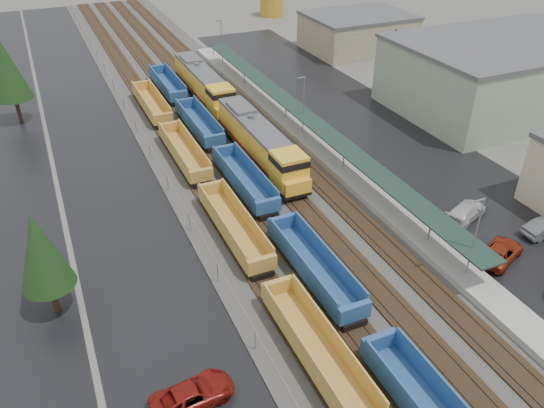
{
  "coord_description": "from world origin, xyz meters",
  "views": [
    {
      "loc": [
        -19.12,
        -4.45,
        29.23
      ],
      "look_at": [
        -1.76,
        34.36,
        2.0
      ],
      "focal_mm": 35.0,
      "sensor_mm": 36.0,
      "label": 1
    }
  ],
  "objects": [
    {
      "name": "tree_east",
      "position": [
        28.0,
        58.0,
        6.47
      ],
      "size": [
        4.4,
        4.4,
        10.0
      ],
      "color": "#332316",
      "rests_on": "ground"
    },
    {
      "name": "parked_car_west_c",
      "position": [
        -14.8,
        17.59,
        0.76
      ],
      "size": [
        3.16,
        5.71,
        1.51
      ],
      "primitive_type": "imported",
      "rotation": [
        0.0,
        0.0,
        1.69
      ],
      "color": "maroon",
      "rests_on": "ground"
    },
    {
      "name": "west_parking_lot",
      "position": [
        -15.0,
        60.0,
        0.01
      ],
      "size": [
        10.0,
        160.0,
        0.02
      ],
      "primitive_type": "cube",
      "color": "black",
      "rests_on": "ground"
    },
    {
      "name": "east_commuter_lot",
      "position": [
        19.0,
        50.0,
        0.01
      ],
      "size": [
        16.0,
        100.0,
        0.02
      ],
      "primitive_type": "cube",
      "color": "black",
      "rests_on": "ground"
    },
    {
      "name": "well_string_yellow",
      "position": [
        -6.0,
        25.39,
        1.16
      ],
      "size": [
        2.63,
        95.49,
        2.33
      ],
      "color": "#BE8034",
      "rests_on": "ground"
    },
    {
      "name": "chainlink_fence",
      "position": [
        -9.5,
        58.44,
        1.61
      ],
      "size": [
        0.08,
        160.04,
        2.02
      ],
      "color": "gray",
      "rests_on": "ground"
    },
    {
      "name": "parked_car_east_c",
      "position": [
        15.75,
        27.14,
        0.79
      ],
      "size": [
        4.06,
        5.9,
        1.58
      ],
      "primitive_type": "imported",
      "rotation": [
        0.0,
        0.0,
        1.95
      ],
      "color": "silver",
      "rests_on": "ground"
    },
    {
      "name": "industrial_buildings",
      "position": [
        37.76,
        45.85,
        4.25
      ],
      "size": [
        32.52,
        75.3,
        9.5
      ],
      "color": "#C2B794",
      "rests_on": "ground"
    },
    {
      "name": "tree_west_far",
      "position": [
        -23.0,
        70.0,
        7.12
      ],
      "size": [
        4.84,
        4.84,
        11.0
      ],
      "color": "#332316",
      "rests_on": "ground"
    },
    {
      "name": "west_road",
      "position": [
        -25.0,
        60.0,
        0.01
      ],
      "size": [
        9.0,
        160.0,
        0.02
      ],
      "primitive_type": "cube",
      "color": "black",
      "rests_on": "ground"
    },
    {
      "name": "station_platform",
      "position": [
        9.5,
        50.01,
        0.73
      ],
      "size": [
        3.0,
        80.0,
        8.0
      ],
      "color": "#9E9B93",
      "rests_on": "ground"
    },
    {
      "name": "storage_tank",
      "position": [
        32.36,
        110.8,
        2.68
      ],
      "size": [
        5.36,
        5.36,
        5.36
      ],
      "primitive_type": "cylinder",
      "color": "#B28C23",
      "rests_on": "ground"
    },
    {
      "name": "well_string_blue",
      "position": [
        -2.0,
        33.21,
        1.19
      ],
      "size": [
        2.71,
        92.25,
        2.41
      ],
      "color": "navy",
      "rests_on": "ground"
    },
    {
      "name": "trackbed",
      "position": [
        -0.0,
        60.0,
        0.16
      ],
      "size": [
        14.6,
        160.0,
        0.22
      ],
      "color": "black",
      "rests_on": "ground"
    },
    {
      "name": "locomotive_lead",
      "position": [
        2.0,
        45.88,
        2.51
      ],
      "size": [
        3.18,
        20.95,
        4.74
      ],
      "color": "black",
      "rests_on": "ground"
    },
    {
      "name": "parked_car_east_b",
      "position": [
        14.09,
        20.87,
        0.75
      ],
      "size": [
        4.37,
        5.94,
        1.5
      ],
      "primitive_type": "imported",
      "rotation": [
        0.0,
        0.0,
        1.96
      ],
      "color": "maroon",
      "rests_on": "ground"
    },
    {
      "name": "locomotive_trail",
      "position": [
        2.0,
        66.88,
        2.51
      ],
      "size": [
        3.18,
        20.95,
        4.74
      ],
      "color": "black",
      "rests_on": "ground"
    },
    {
      "name": "ballast_strip",
      "position": [
        0.0,
        60.0,
        0.04
      ],
      "size": [
        20.0,
        160.0,
        0.08
      ],
      "primitive_type": "cube",
      "color": "#302D2B",
      "rests_on": "ground"
    },
    {
      "name": "tree_west_near",
      "position": [
        -22.0,
        30.0,
        5.82
      ],
      "size": [
        3.96,
        3.96,
        9.0
      ],
      "color": "#332316",
      "rests_on": "ground"
    }
  ]
}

